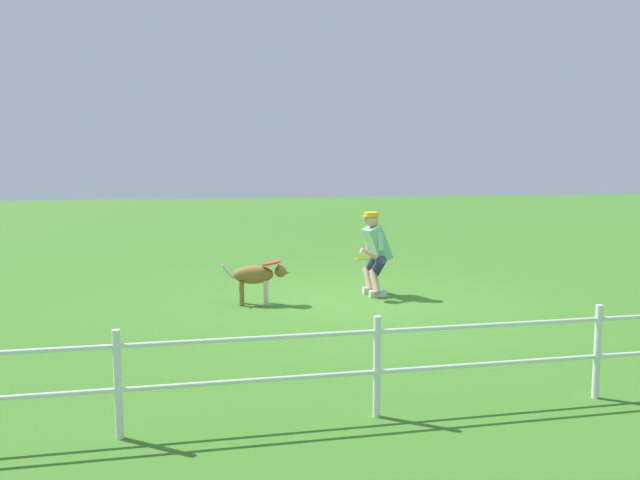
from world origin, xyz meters
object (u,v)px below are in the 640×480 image
frisbee_flying (271,263)px  dog (257,276)px  person (375,251)px  frisbee_held (362,259)px

frisbee_flying → dog: bearing=-5.3°
person → dog: person is taller
person → frisbee_held: (0.28, 0.26, -0.09)m
person → frisbee_held: person is taller
dog → frisbee_held: (-1.58, -0.01, 0.20)m
dog → frisbee_flying: size_ratio=3.60×
person → frisbee_flying: (1.65, 0.29, -0.10)m
dog → frisbee_held: bearing=5.4°
dog → person: bearing=13.4°
frisbee_flying → frisbee_held: size_ratio=1.16×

